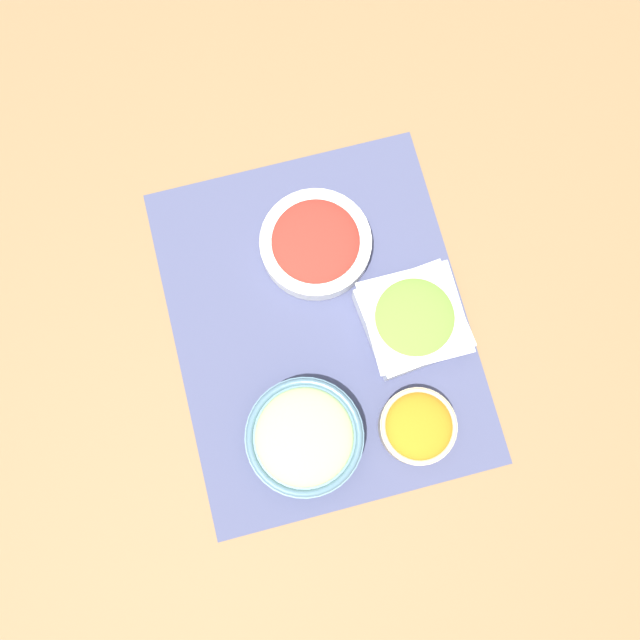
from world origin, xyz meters
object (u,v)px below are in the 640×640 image
(lettuce_bowl, at_px, (413,319))
(cucumber_bowl, at_px, (305,437))
(tomato_bowl, at_px, (316,243))
(carrot_bowl, at_px, (418,426))

(lettuce_bowl, height_order, cucumber_bowl, cucumber_bowl)
(lettuce_bowl, bearing_deg, tomato_bowl, -144.18)
(tomato_bowl, height_order, cucumber_bowl, cucumber_bowl)
(lettuce_bowl, distance_m, cucumber_bowl, 0.25)
(lettuce_bowl, relative_size, carrot_bowl, 1.39)
(tomato_bowl, xyz_separation_m, carrot_bowl, (0.33, 0.08, 0.00))
(cucumber_bowl, bearing_deg, lettuce_bowl, 122.47)
(lettuce_bowl, height_order, carrot_bowl, lettuce_bowl)
(tomato_bowl, relative_size, cucumber_bowl, 1.01)
(tomato_bowl, relative_size, lettuce_bowl, 1.12)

